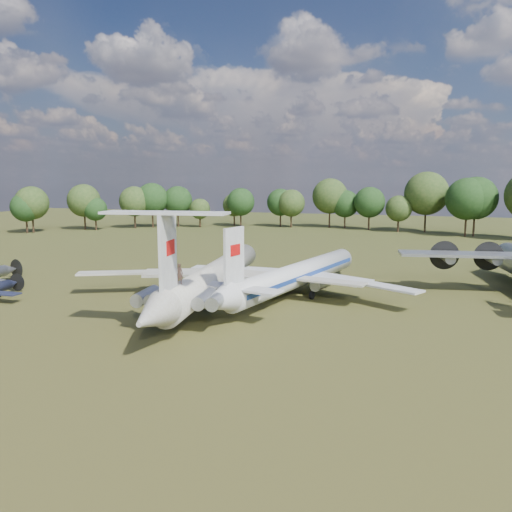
% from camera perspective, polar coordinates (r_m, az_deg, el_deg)
% --- Properties ---
extents(ground, '(300.00, 300.00, 0.00)m').
position_cam_1_polar(ground, '(65.61, -7.58, -3.90)').
color(ground, '#213913').
rests_on(ground, ground).
extents(il62_airliner, '(40.92, 50.14, 4.52)m').
position_cam_1_polar(il62_airliner, '(60.08, -4.62, -2.82)').
color(il62_airliner, silver).
rests_on(il62_airliner, ground).
extents(tu104_jet, '(39.08, 46.70, 4.08)m').
position_cam_1_polar(tu104_jet, '(62.01, 4.77, -2.67)').
color(tu104_jet, silver).
rests_on(tu104_jet, ground).
extents(person_on_il62, '(0.75, 0.52, 1.96)m').
position_cam_1_polar(person_on_il62, '(47.62, -8.75, -1.98)').
color(person_on_il62, brown).
rests_on(person_on_il62, il62_airliner).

